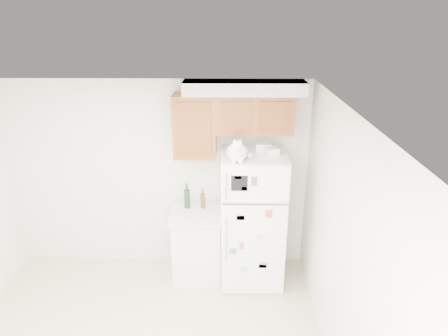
{
  "coord_description": "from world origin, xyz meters",
  "views": [
    {
      "loc": [
        0.9,
        -2.73,
        3.24
      ],
      "look_at": [
        0.85,
        1.55,
        1.55
      ],
      "focal_mm": 32.0,
      "sensor_mm": 36.0,
      "label": 1
    }
  ],
  "objects_px": {
    "refrigerator": "(252,219)",
    "storage_box_front": "(272,152)",
    "storage_box_back": "(263,147)",
    "bottle_green": "(187,196)",
    "base_counter": "(198,243)",
    "cat": "(237,151)",
    "bottle_amber": "(203,198)"
  },
  "relations": [
    {
      "from": "refrigerator",
      "to": "storage_box_front",
      "type": "bearing_deg",
      "value": -13.8
    },
    {
      "from": "storage_box_front",
      "to": "storage_box_back",
      "type": "bearing_deg",
      "value": 100.29
    },
    {
      "from": "bottle_green",
      "to": "base_counter",
      "type": "bearing_deg",
      "value": -37.97
    },
    {
      "from": "refrigerator",
      "to": "bottle_green",
      "type": "bearing_deg",
      "value": 168.05
    },
    {
      "from": "base_counter",
      "to": "cat",
      "type": "xyz_separation_m",
      "value": [
        0.49,
        -0.29,
        1.35
      ]
    },
    {
      "from": "cat",
      "to": "bottle_green",
      "type": "relative_size",
      "value": 1.26
    },
    {
      "from": "cat",
      "to": "base_counter",
      "type": "bearing_deg",
      "value": 149.09
    },
    {
      "from": "cat",
      "to": "bottle_amber",
      "type": "xyz_separation_m",
      "value": [
        -0.42,
        0.39,
        -0.76
      ]
    },
    {
      "from": "refrigerator",
      "to": "base_counter",
      "type": "relative_size",
      "value": 1.85
    },
    {
      "from": "cat",
      "to": "bottle_amber",
      "type": "distance_m",
      "value": 0.95
    },
    {
      "from": "bottle_amber",
      "to": "refrigerator",
      "type": "bearing_deg",
      "value": -15.2
    },
    {
      "from": "storage_box_back",
      "to": "bottle_green",
      "type": "height_order",
      "value": "storage_box_back"
    },
    {
      "from": "storage_box_front",
      "to": "base_counter",
      "type": "bearing_deg",
      "value": 153.29
    },
    {
      "from": "bottle_green",
      "to": "bottle_amber",
      "type": "bearing_deg",
      "value": -1.3
    },
    {
      "from": "storage_box_back",
      "to": "storage_box_front",
      "type": "xyz_separation_m",
      "value": [
        0.08,
        -0.15,
        -0.01
      ]
    },
    {
      "from": "storage_box_back",
      "to": "bottle_amber",
      "type": "height_order",
      "value": "storage_box_back"
    },
    {
      "from": "base_counter",
      "to": "cat",
      "type": "bearing_deg",
      "value": -30.91
    },
    {
      "from": "refrigerator",
      "to": "bottle_amber",
      "type": "relative_size",
      "value": 6.59
    },
    {
      "from": "base_counter",
      "to": "storage_box_back",
      "type": "distance_m",
      "value": 1.52
    },
    {
      "from": "base_counter",
      "to": "cat",
      "type": "distance_m",
      "value": 1.46
    },
    {
      "from": "bottle_amber",
      "to": "base_counter",
      "type": "bearing_deg",
      "value": -126.49
    },
    {
      "from": "bottle_amber",
      "to": "storage_box_front",
      "type": "bearing_deg",
      "value": -14.87
    },
    {
      "from": "base_counter",
      "to": "storage_box_back",
      "type": "bearing_deg",
      "value": 1.82
    },
    {
      "from": "base_counter",
      "to": "bottle_amber",
      "type": "height_order",
      "value": "bottle_amber"
    },
    {
      "from": "cat",
      "to": "storage_box_back",
      "type": "height_order",
      "value": "cat"
    },
    {
      "from": "base_counter",
      "to": "storage_box_back",
      "type": "relative_size",
      "value": 5.11
    },
    {
      "from": "refrigerator",
      "to": "base_counter",
      "type": "bearing_deg",
      "value": 173.91
    },
    {
      "from": "storage_box_front",
      "to": "bottle_green",
      "type": "distance_m",
      "value": 1.23
    },
    {
      "from": "storage_box_front",
      "to": "cat",
      "type": "bearing_deg",
      "value": -175.62
    },
    {
      "from": "base_counter",
      "to": "bottle_amber",
      "type": "xyz_separation_m",
      "value": [
        0.07,
        0.09,
        0.59
      ]
    },
    {
      "from": "cat",
      "to": "bottle_green",
      "type": "bearing_deg",
      "value": 147.53
    },
    {
      "from": "cat",
      "to": "storage_box_back",
      "type": "xyz_separation_m",
      "value": [
        0.31,
        0.32,
        -0.06
      ]
    }
  ]
}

